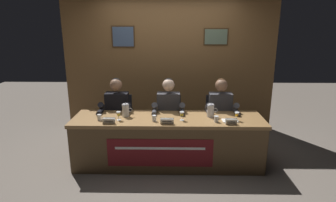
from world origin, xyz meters
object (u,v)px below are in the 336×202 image
object	(u,v)px
water_pitcher_left_side	(126,110)
juice_glass_right	(237,115)
panelist_left	(116,111)
water_cup_center	(154,119)
nameplate_center	(167,121)
panelist_right	(221,112)
juice_glass_center	(182,114)
nameplate_left	(109,121)
nameplate_right	(231,121)
conference_table	(168,135)
water_cup_right	(216,119)
juice_glass_left	(119,114)
panelist_center	(168,111)
chair_left	(120,123)
chair_center	(169,123)
chair_right	(218,124)
water_cup_left	(99,118)
document_stack_right	(230,121)
water_pitcher_right_side	(211,110)

from	to	relation	value
water_pitcher_left_side	juice_glass_right	bearing A→B (deg)	-5.65
panelist_left	water_cup_center	world-z (taller)	panelist_left
nameplate_center	panelist_right	bearing A→B (deg)	36.68
panelist_left	juice_glass_center	xyz separation A→B (m)	(1.02, -0.46, 0.10)
nameplate_left	nameplate_right	distance (m)	1.67
conference_table	panelist_left	bearing A→B (deg)	151.08
water_cup_right	conference_table	bearing A→B (deg)	173.85
water_cup_right	juice_glass_left	bearing A→B (deg)	177.84
nameplate_left	panelist_left	bearing A→B (deg)	91.49
nameplate_right	water_pitcher_left_side	distance (m)	1.52
nameplate_left	panelist_right	xyz separation A→B (m)	(1.63, 0.61, -0.06)
nameplate_left	juice_glass_center	world-z (taller)	juice_glass_center
water_pitcher_left_side	nameplate_right	bearing A→B (deg)	-11.83
juice_glass_left	panelist_center	world-z (taller)	panelist_center
panelist_center	chair_left	bearing A→B (deg)	166.38
juice_glass_center	panelist_right	world-z (taller)	panelist_right
conference_table	nameplate_center	xyz separation A→B (m)	(-0.01, -0.17, 0.28)
chair_center	nameplate_center	bearing A→B (deg)	-90.64
nameplate_left	panelist_right	size ratio (longest dim) A/B	0.14
water_cup_center	juice_glass_right	bearing A→B (deg)	2.25
water_cup_center	chair_right	bearing A→B (deg)	35.07
water_cup_left	chair_right	world-z (taller)	chair_right
water_cup_center	nameplate_left	bearing A→B (deg)	-170.41
juice_glass_center	chair_right	xyz separation A→B (m)	(0.62, 0.66, -0.38)
panelist_center	nameplate_center	world-z (taller)	panelist_center
chair_left	juice_glass_right	world-z (taller)	chair_left
panelist_right	water_cup_left	bearing A→B (deg)	-164.80
panelist_right	water_pitcher_left_side	bearing A→B (deg)	-167.94
chair_center	nameplate_right	bearing A→B (deg)	-43.50
water_cup_left	nameplate_right	world-z (taller)	water_cup_left
chair_right	juice_glass_right	world-z (taller)	chair_right
nameplate_left	chair_center	distance (m)	1.19
chair_center	water_pitcher_left_side	size ratio (longest dim) A/B	4.27
conference_table	water_pitcher_left_side	xyz separation A→B (m)	(-0.62, 0.14, 0.33)
panelist_center	nameplate_right	size ratio (longest dim) A/B	7.89
chair_right	panelist_right	distance (m)	0.34
chair_center	document_stack_right	world-z (taller)	chair_center
panelist_left	chair_right	world-z (taller)	panelist_left
chair_center	panelist_center	distance (m)	0.34
water_cup_left	panelist_right	world-z (taller)	panelist_right
nameplate_right	water_pitcher_right_side	bearing A→B (deg)	126.73
chair_right	panelist_right	bearing A→B (deg)	-90.00
water_cup_left	water_cup_right	distance (m)	1.64
juice_glass_left	panelist_center	xyz separation A→B (m)	(0.70, 0.47, -0.10)
chair_right	water_pitcher_right_side	distance (m)	0.66
juice_glass_left	chair_center	size ratio (longest dim) A/B	0.14
juice_glass_right	water_pitcher_left_side	xyz separation A→B (m)	(-1.59, 0.16, 0.01)
panelist_left	water_pitcher_left_side	world-z (taller)	panelist_left
chair_center	panelist_right	size ratio (longest dim) A/B	0.73
juice_glass_center	juice_glass_right	distance (m)	0.77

